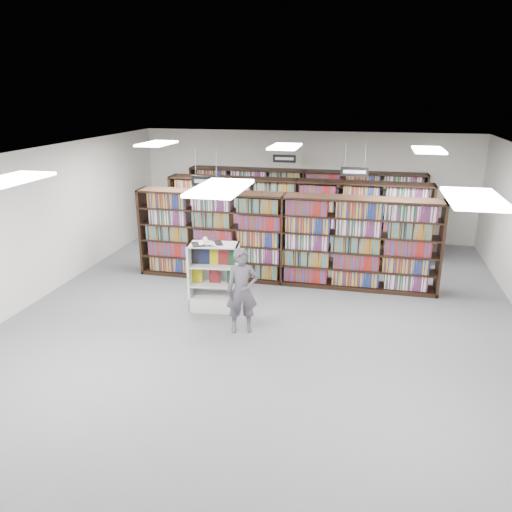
% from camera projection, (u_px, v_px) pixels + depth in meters
% --- Properties ---
extents(floor, '(12.00, 12.00, 0.00)m').
position_uv_depth(floor, '(266.00, 316.00, 10.04)').
color(floor, '#4D4D51').
rests_on(floor, ground).
extents(ceiling, '(10.00, 12.00, 0.10)m').
position_uv_depth(ceiling, '(267.00, 156.00, 9.03)').
color(ceiling, white).
rests_on(ceiling, wall_back).
extents(wall_back, '(10.00, 0.10, 3.20)m').
position_uv_depth(wall_back, '(306.00, 185.00, 15.10)').
color(wall_back, silver).
rests_on(wall_back, ground).
extents(wall_front, '(10.00, 0.10, 3.20)m').
position_uv_depth(wall_front, '(118.00, 450.00, 3.98)').
color(wall_front, silver).
rests_on(wall_front, ground).
extents(wall_left, '(0.10, 12.00, 3.20)m').
position_uv_depth(wall_left, '(36.00, 226.00, 10.57)').
color(wall_left, silver).
rests_on(wall_left, ground).
extents(bookshelf_row_near, '(7.00, 0.60, 2.10)m').
position_uv_depth(bookshelf_row_near, '(283.00, 239.00, 11.56)').
color(bookshelf_row_near, black).
rests_on(bookshelf_row_near, floor).
extents(bookshelf_row_mid, '(7.00, 0.60, 2.10)m').
position_uv_depth(bookshelf_row_mid, '(296.00, 219.00, 13.42)').
color(bookshelf_row_mid, black).
rests_on(bookshelf_row_mid, floor).
extents(bookshelf_row_far, '(7.00, 0.60, 2.10)m').
position_uv_depth(bookshelf_row_far, '(304.00, 205.00, 14.99)').
color(bookshelf_row_far, black).
rests_on(bookshelf_row_far, floor).
extents(aisle_sign_left, '(0.65, 0.02, 0.80)m').
position_uv_depth(aisle_sign_left, '(206.00, 180.00, 10.48)').
color(aisle_sign_left, '#B2B2B7').
rests_on(aisle_sign_left, ceiling).
extents(aisle_sign_right, '(0.65, 0.02, 0.80)m').
position_uv_depth(aisle_sign_right, '(354.00, 171.00, 11.71)').
color(aisle_sign_right, '#B2B2B7').
rests_on(aisle_sign_right, ceiling).
extents(aisle_sign_center, '(0.65, 0.02, 0.80)m').
position_uv_depth(aisle_sign_center, '(284.00, 158.00, 13.98)').
color(aisle_sign_center, '#B2B2B7').
rests_on(aisle_sign_center, ceiling).
extents(troffer_front_left, '(0.60, 1.20, 0.04)m').
position_uv_depth(troffer_front_left, '(12.00, 179.00, 6.88)').
color(troffer_front_left, white).
rests_on(troffer_front_left, ceiling).
extents(troffer_front_center, '(0.60, 1.20, 0.04)m').
position_uv_depth(troffer_front_center, '(220.00, 188.00, 6.27)').
color(troffer_front_center, white).
rests_on(troffer_front_center, ceiling).
extents(troffer_front_right, '(0.60, 1.20, 0.04)m').
position_uv_depth(troffer_front_right, '(474.00, 199.00, 5.65)').
color(troffer_front_right, white).
rests_on(troffer_front_right, ceiling).
extents(troffer_back_left, '(0.60, 1.20, 0.04)m').
position_uv_depth(troffer_back_left, '(157.00, 144.00, 11.52)').
color(troffer_back_left, white).
rests_on(troffer_back_left, ceiling).
extents(troffer_back_center, '(0.60, 1.20, 0.04)m').
position_uv_depth(troffer_back_center, '(285.00, 147.00, 10.90)').
color(troffer_back_center, white).
rests_on(troffer_back_center, ceiling).
extents(troffer_back_right, '(0.60, 1.20, 0.04)m').
position_uv_depth(troffer_back_right, '(429.00, 150.00, 10.28)').
color(troffer_back_right, white).
rests_on(troffer_back_right, ceiling).
extents(endcap_display, '(1.07, 0.62, 1.42)m').
position_uv_depth(endcap_display, '(215.00, 287.00, 10.28)').
color(endcap_display, silver).
rests_on(endcap_display, floor).
extents(open_book, '(0.69, 0.57, 0.13)m').
position_uv_depth(open_book, '(207.00, 242.00, 9.93)').
color(open_book, black).
rests_on(open_book, endcap_display).
extents(shopper, '(0.68, 0.56, 1.62)m').
position_uv_depth(shopper, '(242.00, 291.00, 9.20)').
color(shopper, '#554F5A').
rests_on(shopper, floor).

